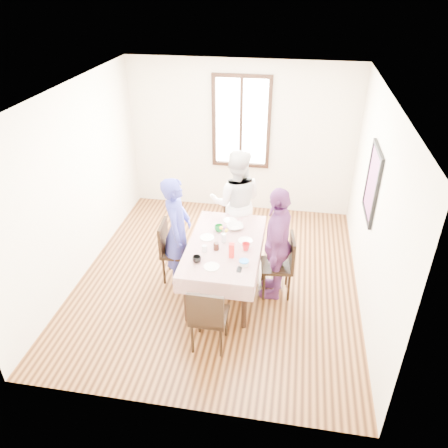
{
  "coord_description": "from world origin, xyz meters",
  "views": [
    {
      "loc": [
        0.94,
        -5.04,
        3.96
      ],
      "look_at": [
        0.13,
        -0.29,
        1.1
      ],
      "focal_mm": 34.81,
      "sensor_mm": 36.0,
      "label": 1
    }
  ],
  "objects_px": {
    "chair_far": "(236,223)",
    "chair_near": "(209,315)",
    "dining_table": "(225,267)",
    "chair_left": "(177,252)",
    "person_far": "(236,202)",
    "person_left": "(177,231)",
    "chair_right": "(277,265)",
    "person_right": "(277,243)"
  },
  "relations": [
    {
      "from": "chair_far",
      "to": "person_left",
      "type": "xyz_separation_m",
      "value": [
        -0.69,
        -0.92,
        0.35
      ]
    },
    {
      "from": "chair_far",
      "to": "chair_near",
      "type": "bearing_deg",
      "value": 84.22
    },
    {
      "from": "chair_far",
      "to": "person_far",
      "type": "xyz_separation_m",
      "value": [
        -0.0,
        -0.02,
        0.39
      ]
    },
    {
      "from": "person_far",
      "to": "chair_left",
      "type": "bearing_deg",
      "value": 46.09
    },
    {
      "from": "person_right",
      "to": "chair_far",
      "type": "bearing_deg",
      "value": -141.83
    },
    {
      "from": "chair_right",
      "to": "person_right",
      "type": "relative_size",
      "value": 0.56
    },
    {
      "from": "dining_table",
      "to": "person_right",
      "type": "xyz_separation_m",
      "value": [
        0.69,
        0.05,
        0.44
      ]
    },
    {
      "from": "dining_table",
      "to": "person_right",
      "type": "height_order",
      "value": "person_right"
    },
    {
      "from": "chair_right",
      "to": "chair_far",
      "type": "bearing_deg",
      "value": 27.66
    },
    {
      "from": "chair_far",
      "to": "chair_near",
      "type": "xyz_separation_m",
      "value": [
        0.0,
        -2.14,
        0.0
      ]
    },
    {
      "from": "dining_table",
      "to": "person_far",
      "type": "xyz_separation_m",
      "value": [
        -0.0,
        1.05,
        0.47
      ]
    },
    {
      "from": "chair_right",
      "to": "chair_left",
      "type": "bearing_deg",
      "value": 78.85
    },
    {
      "from": "chair_far",
      "to": "person_far",
      "type": "height_order",
      "value": "person_far"
    },
    {
      "from": "dining_table",
      "to": "person_right",
      "type": "bearing_deg",
      "value": 4.01
    },
    {
      "from": "chair_left",
      "to": "chair_right",
      "type": "distance_m",
      "value": 1.43
    },
    {
      "from": "chair_right",
      "to": "person_far",
      "type": "distance_m",
      "value": 1.29
    },
    {
      "from": "chair_far",
      "to": "person_right",
      "type": "bearing_deg",
      "value": 118.41
    },
    {
      "from": "chair_left",
      "to": "chair_right",
      "type": "height_order",
      "value": "same"
    },
    {
      "from": "chair_near",
      "to": "person_far",
      "type": "relative_size",
      "value": 0.54
    },
    {
      "from": "chair_left",
      "to": "person_far",
      "type": "xyz_separation_m",
      "value": [
        0.71,
        0.9,
        0.39
      ]
    },
    {
      "from": "chair_right",
      "to": "chair_far",
      "type": "xyz_separation_m",
      "value": [
        -0.71,
        1.02,
        0.0
      ]
    },
    {
      "from": "chair_right",
      "to": "person_far",
      "type": "bearing_deg",
      "value": 28.18
    },
    {
      "from": "person_right",
      "to": "chair_right",
      "type": "bearing_deg",
      "value": 93.98
    },
    {
      "from": "dining_table",
      "to": "person_left",
      "type": "relative_size",
      "value": 0.97
    },
    {
      "from": "chair_left",
      "to": "person_left",
      "type": "distance_m",
      "value": 0.35
    },
    {
      "from": "chair_far",
      "to": "chair_near",
      "type": "height_order",
      "value": "same"
    },
    {
      "from": "dining_table",
      "to": "chair_far",
      "type": "xyz_separation_m",
      "value": [
        0.0,
        1.07,
        0.08
      ]
    },
    {
      "from": "dining_table",
      "to": "chair_left",
      "type": "bearing_deg",
      "value": 168.43
    },
    {
      "from": "chair_near",
      "to": "chair_left",
      "type": "bearing_deg",
      "value": 121.25
    },
    {
      "from": "chair_near",
      "to": "person_left",
      "type": "distance_m",
      "value": 1.44
    },
    {
      "from": "person_far",
      "to": "chair_near",
      "type": "bearing_deg",
      "value": 84.32
    },
    {
      "from": "person_right",
      "to": "chair_near",
      "type": "bearing_deg",
      "value": -27.82
    },
    {
      "from": "chair_left",
      "to": "chair_right",
      "type": "relative_size",
      "value": 1.0
    },
    {
      "from": "dining_table",
      "to": "chair_far",
      "type": "relative_size",
      "value": 1.71
    },
    {
      "from": "chair_near",
      "to": "person_right",
      "type": "distance_m",
      "value": 1.36
    },
    {
      "from": "person_left",
      "to": "person_far",
      "type": "relative_size",
      "value": 0.95
    },
    {
      "from": "person_far",
      "to": "chair_right",
      "type": "bearing_deg",
      "value": 119.75
    },
    {
      "from": "person_left",
      "to": "person_far",
      "type": "height_order",
      "value": "person_far"
    },
    {
      "from": "chair_right",
      "to": "chair_near",
      "type": "xyz_separation_m",
      "value": [
        -0.71,
        -1.12,
        0.0
      ]
    },
    {
      "from": "chair_far",
      "to": "person_left",
      "type": "relative_size",
      "value": 0.57
    },
    {
      "from": "dining_table",
      "to": "chair_left",
      "type": "distance_m",
      "value": 0.73
    },
    {
      "from": "dining_table",
      "to": "chair_near",
      "type": "bearing_deg",
      "value": -90.0
    }
  ]
}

